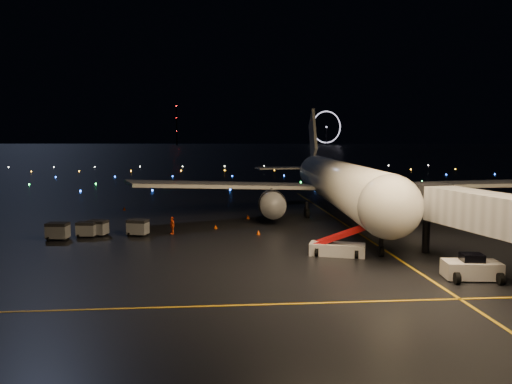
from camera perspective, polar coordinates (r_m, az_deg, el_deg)
ground at (r=341.46m, az=-4.18°, el=4.33°), size 2000.00×2000.00×0.00m
lane_centre at (r=59.60m, az=11.24°, el=-4.36°), size 0.25×80.00×0.02m
lane_cross at (r=33.07m, az=-5.71°, el=-12.86°), size 60.00×0.25×0.02m
airliner at (r=70.24m, az=8.97°, el=3.86°), size 60.12×57.47×16.08m
pushback_tug at (r=42.06m, az=23.41°, el=-7.80°), size 4.40×2.70×1.97m
belt_loader at (r=46.68m, az=9.30°, el=-5.02°), size 7.63×4.22×3.57m
crew_c at (r=57.16m, az=-9.56°, el=-3.79°), size 0.94×1.24×1.96m
safety_cone_0 at (r=56.21m, az=0.28°, el=-4.63°), size 0.56×0.56×0.49m
safety_cone_1 at (r=67.11m, az=-0.93°, el=-2.86°), size 0.46×0.46×0.50m
safety_cone_2 at (r=60.08m, az=-4.63°, el=-3.96°), size 0.44×0.44×0.47m
safety_cone_3 at (r=77.57m, az=-14.82°, el=-1.82°), size 0.62×0.62×0.55m
ferris_wheel at (r=781.15m, az=8.05°, el=7.21°), size 49.33×16.80×52.00m
radio_mast at (r=783.52m, az=-9.06°, el=7.63°), size 1.80×1.80×64.00m
taxiway_lights at (r=147.71m, az=-3.17°, el=2.04°), size 164.00×92.00×0.36m
baggage_cart_0 at (r=56.94m, az=-13.35°, el=-3.98°), size 2.45×1.99×1.81m
baggage_cart_1 at (r=58.14m, az=-17.64°, el=-3.94°), size 2.37×1.98×1.73m
baggage_cart_2 at (r=58.22m, az=-13.61°, el=-3.88°), size 1.89×1.34×1.58m
baggage_cart_3 at (r=57.74m, az=-18.80°, el=-4.08°), size 2.08×1.55×1.67m
baggage_cart_4 at (r=57.18m, az=-21.72°, el=-4.20°), size 2.33×1.75×1.85m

